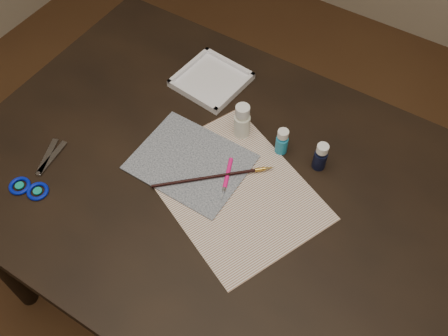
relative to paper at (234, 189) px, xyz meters
The scene contains 11 objects.
ground 0.76m from the paper, 162.52° to the left, with size 3.50×3.50×0.02m, color #422614.
table 0.38m from the paper, 162.52° to the left, with size 1.30×0.90×0.75m, color black.
paper is the anchor object (origin of this frame).
canvas 0.13m from the paper, behind, with size 0.27×0.22×0.00m, color black.
paint_bottle_white 0.18m from the paper, 114.83° to the left, with size 0.04×0.04×0.10m, color white.
paint_bottle_cyan 0.17m from the paper, 76.36° to the left, with size 0.03×0.03×0.08m, color #1E89B6.
paint_bottle_navy 0.22m from the paper, 50.38° to the left, with size 0.03×0.03×0.08m, color black.
paintbrush 0.06m from the paper, behind, with size 0.30×0.01×0.01m, color black, non-canonical shape.
craft_knife 0.03m from the paper, 161.03° to the left, with size 0.13×0.01×0.01m, color #F7127B, non-canonical shape.
scissors 0.48m from the paper, 154.96° to the right, with size 0.20×0.10×0.01m, color silver, non-canonical shape.
palette_tray 0.36m from the paper, 131.60° to the left, with size 0.18×0.18×0.02m, color white.
Camera 1 is at (0.36, -0.57, 1.76)m, focal length 40.00 mm.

